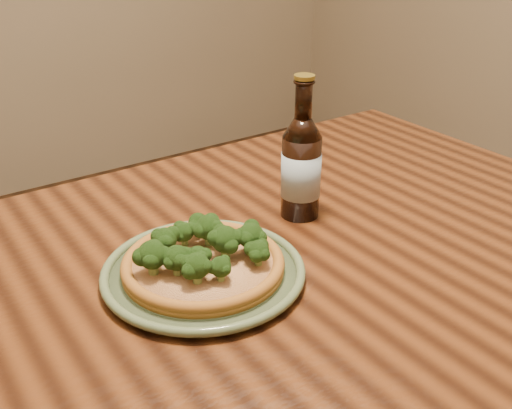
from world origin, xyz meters
TOP-DOWN VIEW (x-y plane):
  - table at (0.00, 0.10)m, footprint 1.60×0.90m
  - plate at (0.02, 0.11)m, footprint 0.30×0.30m
  - pizza at (0.02, 0.11)m, footprint 0.24×0.24m
  - beer_bottle at (0.26, 0.19)m, footprint 0.07×0.07m

SIDE VIEW (x-z plane):
  - table at x=0.00m, z-range 0.28..1.03m
  - plate at x=0.02m, z-range 0.75..0.77m
  - pizza at x=0.02m, z-range 0.75..0.81m
  - beer_bottle at x=0.26m, z-range 0.72..0.97m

